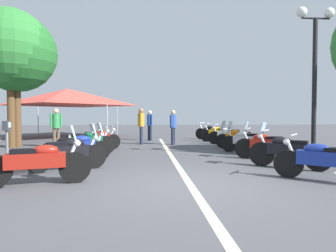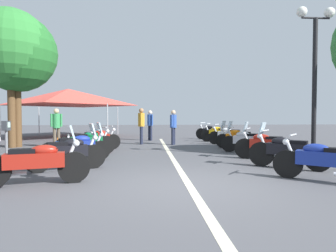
{
  "view_description": "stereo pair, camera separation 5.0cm",
  "coord_description": "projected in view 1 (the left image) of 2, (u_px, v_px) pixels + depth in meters",
  "views": [
    {
      "loc": [
        -5.77,
        0.91,
        1.4
      ],
      "look_at": [
        5.79,
        0.0,
        1.0
      ],
      "focal_mm": 31.14,
      "sensor_mm": 36.0,
      "label": 1
    },
    {
      "loc": [
        -5.77,
        0.86,
        1.4
      ],
      "look_at": [
        5.79,
        0.0,
        1.0
      ],
      "focal_mm": 31.14,
      "sensor_mm": 36.0,
      "label": 2
    }
  ],
  "objects": [
    {
      "name": "lane_centre_stripe",
      "position": [
        172.0,
        157.0,
        9.93
      ],
      "size": [
        15.6,
        0.16,
        0.01
      ],
      "primitive_type": "cube",
      "color": "beige",
      "rests_on": "ground_plane"
    },
    {
      "name": "motorcycle_right_row_5",
      "position": [
        229.0,
        135.0,
        14.1
      ],
      "size": [
        1.22,
        1.94,
        1.0
      ],
      "rotation": [
        0.0,
        0.0,
        1.04
      ],
      "color": "black",
      "rests_on": "ground_plane"
    },
    {
      "name": "motorcycle_right_row_3",
      "position": [
        247.0,
        141.0,
        11.04
      ],
      "size": [
        1.16,
        1.82,
        1.21
      ],
      "rotation": [
        0.0,
        0.0,
        1.04
      ],
      "color": "black",
      "rests_on": "ground_plane"
    },
    {
      "name": "motorcycle_right_row_2",
      "position": [
        266.0,
        145.0,
        9.31
      ],
      "size": [
        1.15,
        1.85,
        1.22
      ],
      "rotation": [
        0.0,
        0.0,
        1.05
      ],
      "color": "black",
      "rests_on": "ground_plane"
    },
    {
      "name": "motorcycle_left_row_1",
      "position": [
        68.0,
        152.0,
        7.47
      ],
      "size": [
        1.01,
        1.89,
        1.21
      ],
      "rotation": [
        0.0,
        0.0,
        -1.14
      ],
      "color": "black",
      "rests_on": "ground_plane"
    },
    {
      "name": "motorcycle_left_row_4",
      "position": [
        97.0,
        139.0,
        12.01
      ],
      "size": [
        0.99,
        1.9,
        1.0
      ],
      "rotation": [
        0.0,
        0.0,
        -1.16
      ],
      "color": "black",
      "rests_on": "ground_plane"
    },
    {
      "name": "motorcycle_right_row_4",
      "position": [
        238.0,
        138.0,
        12.42
      ],
      "size": [
        1.27,
        1.77,
        1.2
      ],
      "rotation": [
        0.0,
        0.0,
        0.98
      ],
      "color": "black",
      "rests_on": "ground_plane"
    },
    {
      "name": "motorcycle_right_row_7",
      "position": [
        211.0,
        132.0,
        17.24
      ],
      "size": [
        1.46,
        1.73,
        1.01
      ],
      "rotation": [
        0.0,
        0.0,
        0.88
      ],
      "color": "black",
      "rests_on": "ground_plane"
    },
    {
      "name": "motorcycle_left_row_0",
      "position": [
        38.0,
        162.0,
        5.87
      ],
      "size": [
        0.81,
        2.11,
        1.22
      ],
      "rotation": [
        0.0,
        0.0,
        -1.31
      ],
      "color": "black",
      "rests_on": "ground_plane"
    },
    {
      "name": "motorcycle_left_row_3",
      "position": [
        87.0,
        142.0,
        10.43
      ],
      "size": [
        1.1,
        2.0,
        1.02
      ],
      "rotation": [
        0.0,
        0.0,
        -1.12
      ],
      "color": "black",
      "rests_on": "ground_plane"
    },
    {
      "name": "street_lamp_twin_globe",
      "position": [
        315.0,
        56.0,
        9.14
      ],
      "size": [
        0.32,
        1.22,
        4.8
      ],
      "color": "black",
      "rests_on": "ground_plane"
    },
    {
      "name": "bystander_0",
      "position": [
        150.0,
        123.0,
        16.59
      ],
      "size": [
        0.46,
        0.32,
        1.72
      ],
      "rotation": [
        0.0,
        0.0,
        5.27
      ],
      "color": "#1E2338",
      "rests_on": "ground_plane"
    },
    {
      "name": "traffic_cone_2",
      "position": [
        58.0,
        146.0,
        10.79
      ],
      "size": [
        0.36,
        0.36,
        0.61
      ],
      "color": "orange",
      "rests_on": "ground_plane"
    },
    {
      "name": "motorcycle_right_row_6",
      "position": [
        219.0,
        133.0,
        15.61
      ],
      "size": [
        1.14,
        1.87,
        1.01
      ],
      "rotation": [
        0.0,
        0.0,
        1.06
      ],
      "color": "black",
      "rests_on": "ground_plane"
    },
    {
      "name": "event_tent",
      "position": [
        68.0,
        97.0,
        19.26
      ],
      "size": [
        6.58,
        6.58,
        3.2
      ],
      "color": "#E54C3F",
      "rests_on": "ground_plane"
    },
    {
      "name": "bystander_4",
      "position": [
        141.0,
        123.0,
        14.39
      ],
      "size": [
        0.53,
        0.32,
        1.79
      ],
      "rotation": [
        0.0,
        0.0,
        1.53
      ],
      "color": "#1E2338",
      "rests_on": "ground_plane"
    },
    {
      "name": "motorcycle_right_row_0",
      "position": [
        325.0,
        160.0,
        6.18
      ],
      "size": [
        1.45,
        1.75,
        1.0
      ],
      "rotation": [
        0.0,
        0.0,
        0.89
      ],
      "color": "black",
      "rests_on": "ground_plane"
    },
    {
      "name": "motorcycle_right_row_1",
      "position": [
        287.0,
        151.0,
        7.76
      ],
      "size": [
        1.41,
        1.73,
        1.23
      ],
      "rotation": [
        0.0,
        0.0,
        0.9
      ],
      "color": "black",
      "rests_on": "ground_plane"
    },
    {
      "name": "roadside_tree_1",
      "position": [
        16.0,
        53.0,
        12.95
      ],
      "size": [
        3.48,
        3.48,
        5.96
      ],
      "color": "brown",
      "rests_on": "ground_plane"
    },
    {
      "name": "bystander_1",
      "position": [
        56.0,
        124.0,
        13.04
      ],
      "size": [
        0.35,
        0.45,
        1.73
      ],
      "rotation": [
        0.0,
        0.0,
        3.77
      ],
      "color": "brown",
      "rests_on": "ground_plane"
    },
    {
      "name": "motorcycle_left_row_2",
      "position": [
        77.0,
        147.0,
        8.93
      ],
      "size": [
        1.01,
        2.02,
        1.2
      ],
      "rotation": [
        0.0,
        0.0,
        -1.18
      ],
      "color": "black",
      "rests_on": "ground_plane"
    },
    {
      "name": "parking_meter",
      "position": [
        7.0,
        138.0,
        6.62
      ],
      "size": [
        0.19,
        0.14,
        1.29
      ],
      "rotation": [
        0.0,
        0.0,
        -1.63
      ],
      "color": "slate",
      "rests_on": "ground_plane"
    },
    {
      "name": "ground_plane",
      "position": [
        191.0,
        185.0,
        5.87
      ],
      "size": [
        80.0,
        80.0,
        0.0
      ],
      "primitive_type": "plane",
      "color": "#4C4C51"
    },
    {
      "name": "roadside_tree_2",
      "position": [
        10.0,
        49.0,
        12.7
      ],
      "size": [
        3.47,
        3.47,
        6.08
      ],
      "color": "brown",
      "rests_on": "ground_plane"
    },
    {
      "name": "bystander_3",
      "position": [
        173.0,
        124.0,
        14.13
      ],
      "size": [
        0.49,
        0.32,
        1.68
      ],
      "rotation": [
        0.0,
        0.0,
        1.15
      ],
      "color": "#1E2338",
      "rests_on": "ground_plane"
    }
  ]
}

